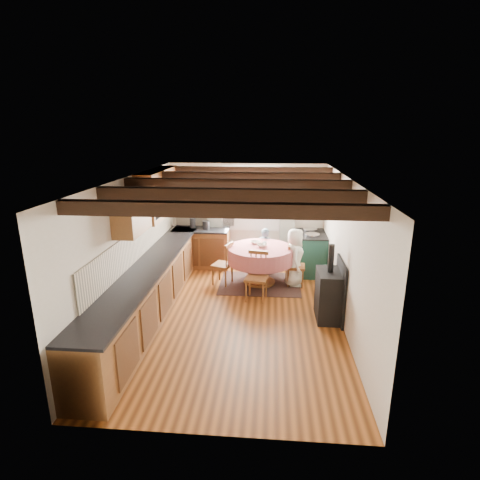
# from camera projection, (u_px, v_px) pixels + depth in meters

# --- Properties ---
(floor) EXTENTS (3.60, 5.50, 0.00)m
(floor) POSITION_uv_depth(u_px,v_px,m) (236.00, 315.00, 6.73)
(floor) COLOR #AA5C21
(floor) RESTS_ON ground
(ceiling) EXTENTS (3.60, 5.50, 0.00)m
(ceiling) POSITION_uv_depth(u_px,v_px,m) (236.00, 178.00, 6.05)
(ceiling) COLOR white
(ceiling) RESTS_ON ground
(wall_back) EXTENTS (3.60, 0.00, 2.40)m
(wall_back) POSITION_uv_depth(u_px,v_px,m) (247.00, 215.00, 9.02)
(wall_back) COLOR silver
(wall_back) RESTS_ON ground
(wall_front) EXTENTS (3.60, 0.00, 2.40)m
(wall_front) POSITION_uv_depth(u_px,v_px,m) (210.00, 336.00, 3.76)
(wall_front) COLOR silver
(wall_front) RESTS_ON ground
(wall_left) EXTENTS (0.00, 5.50, 2.40)m
(wall_left) POSITION_uv_depth(u_px,v_px,m) (131.00, 248.00, 6.53)
(wall_left) COLOR silver
(wall_left) RESTS_ON ground
(wall_right) EXTENTS (0.00, 5.50, 2.40)m
(wall_right) POSITION_uv_depth(u_px,v_px,m) (346.00, 253.00, 6.24)
(wall_right) COLOR silver
(wall_right) RESTS_ON ground
(beam_a) EXTENTS (3.60, 0.16, 0.16)m
(beam_a) POSITION_uv_depth(u_px,v_px,m) (219.00, 210.00, 4.17)
(beam_a) COLOR black
(beam_a) RESTS_ON ceiling
(beam_b) EXTENTS (3.60, 0.16, 0.16)m
(beam_b) POSITION_uv_depth(u_px,v_px,m) (229.00, 194.00, 5.12)
(beam_b) COLOR black
(beam_b) RESTS_ON ceiling
(beam_c) EXTENTS (3.60, 0.16, 0.16)m
(beam_c) POSITION_uv_depth(u_px,v_px,m) (236.00, 184.00, 6.08)
(beam_c) COLOR black
(beam_c) RESTS_ON ceiling
(beam_d) EXTENTS (3.60, 0.16, 0.16)m
(beam_d) POSITION_uv_depth(u_px,v_px,m) (241.00, 177.00, 7.03)
(beam_d) COLOR black
(beam_d) RESTS_ON ceiling
(beam_e) EXTENTS (3.60, 0.16, 0.16)m
(beam_e) POSITION_uv_depth(u_px,v_px,m) (245.00, 171.00, 7.99)
(beam_e) COLOR black
(beam_e) RESTS_ON ceiling
(splash_left) EXTENTS (0.02, 4.50, 0.55)m
(splash_left) POSITION_uv_depth(u_px,v_px,m) (138.00, 243.00, 6.82)
(splash_left) COLOR beige
(splash_left) RESTS_ON wall_left
(splash_back) EXTENTS (1.40, 0.02, 0.55)m
(splash_back) POSITION_uv_depth(u_px,v_px,m) (205.00, 214.00, 9.08)
(splash_back) COLOR beige
(splash_back) RESTS_ON wall_back
(base_cabinet_left) EXTENTS (0.60, 5.30, 0.88)m
(base_cabinet_left) POSITION_uv_depth(u_px,v_px,m) (151.00, 289.00, 6.72)
(base_cabinet_left) COLOR brown
(base_cabinet_left) RESTS_ON floor
(base_cabinet_back) EXTENTS (1.30, 0.60, 0.88)m
(base_cabinet_back) POSITION_uv_depth(u_px,v_px,m) (202.00, 248.00, 9.03)
(base_cabinet_back) COLOR brown
(base_cabinet_back) RESTS_ON floor
(worktop_left) EXTENTS (0.64, 5.30, 0.04)m
(worktop_left) POSITION_uv_depth(u_px,v_px,m) (151.00, 265.00, 6.59)
(worktop_left) COLOR black
(worktop_left) RESTS_ON base_cabinet_left
(worktop_back) EXTENTS (1.30, 0.64, 0.04)m
(worktop_back) POSITION_uv_depth(u_px,v_px,m) (201.00, 230.00, 8.88)
(worktop_back) COLOR black
(worktop_back) RESTS_ON base_cabinet_back
(wall_cabinet_glass) EXTENTS (0.34, 1.80, 0.90)m
(wall_cabinet_glass) POSITION_uv_depth(u_px,v_px,m) (159.00, 193.00, 7.46)
(wall_cabinet_glass) COLOR brown
(wall_cabinet_glass) RESTS_ON wall_left
(wall_cabinet_solid) EXTENTS (0.34, 0.90, 0.70)m
(wall_cabinet_solid) POSITION_uv_depth(u_px,v_px,m) (131.00, 211.00, 6.04)
(wall_cabinet_solid) COLOR brown
(wall_cabinet_solid) RESTS_ON wall_left
(window_frame) EXTENTS (1.34, 0.03, 1.54)m
(window_frame) POSITION_uv_depth(u_px,v_px,m) (251.00, 198.00, 8.89)
(window_frame) COLOR white
(window_frame) RESTS_ON wall_back
(window_pane) EXTENTS (1.20, 0.01, 1.40)m
(window_pane) POSITION_uv_depth(u_px,v_px,m) (251.00, 198.00, 8.89)
(window_pane) COLOR white
(window_pane) RESTS_ON wall_back
(curtain_left) EXTENTS (0.35, 0.10, 2.10)m
(curtain_left) POSITION_uv_depth(u_px,v_px,m) (215.00, 219.00, 9.01)
(curtain_left) COLOR #9FA09B
(curtain_left) RESTS_ON wall_back
(curtain_right) EXTENTS (0.35, 0.10, 2.10)m
(curtain_right) POSITION_uv_depth(u_px,v_px,m) (287.00, 221.00, 8.88)
(curtain_right) COLOR #9FA09B
(curtain_right) RESTS_ON wall_back
(curtain_rod) EXTENTS (2.00, 0.03, 0.03)m
(curtain_rod) POSITION_uv_depth(u_px,v_px,m) (251.00, 173.00, 8.64)
(curtain_rod) COLOR black
(curtain_rod) RESTS_ON wall_back
(wall_picture) EXTENTS (0.04, 0.50, 0.60)m
(wall_picture) POSITION_uv_depth(u_px,v_px,m) (327.00, 198.00, 8.31)
(wall_picture) COLOR gold
(wall_picture) RESTS_ON wall_right
(wall_plate) EXTENTS (0.30, 0.02, 0.30)m
(wall_plate) POSITION_uv_depth(u_px,v_px,m) (293.00, 195.00, 8.77)
(wall_plate) COLOR silver
(wall_plate) RESTS_ON wall_back
(rug) EXTENTS (1.68, 1.31, 0.01)m
(rug) POSITION_uv_depth(u_px,v_px,m) (260.00, 284.00, 8.09)
(rug) COLOR #44312C
(rug) RESTS_ON floor
(dining_table) EXTENTS (1.34, 1.34, 0.81)m
(dining_table) POSITION_uv_depth(u_px,v_px,m) (260.00, 266.00, 7.98)
(dining_table) COLOR #B96B67
(dining_table) RESTS_ON floor
(chair_near) EXTENTS (0.47, 0.48, 0.94)m
(chair_near) POSITION_uv_depth(u_px,v_px,m) (256.00, 277.00, 7.21)
(chair_near) COLOR #945B26
(chair_near) RESTS_ON floor
(chair_left) EXTENTS (0.51, 0.50, 0.91)m
(chair_left) POSITION_uv_depth(u_px,v_px,m) (222.00, 263.00, 7.98)
(chair_left) COLOR #945B26
(chair_left) RESTS_ON floor
(chair_right) EXTENTS (0.42, 0.41, 0.89)m
(chair_right) POSITION_uv_depth(u_px,v_px,m) (296.00, 265.00, 7.91)
(chair_right) COLOR #945B26
(chair_right) RESTS_ON floor
(aga_range) EXTENTS (0.66, 1.01, 0.94)m
(aga_range) POSITION_uv_depth(u_px,v_px,m) (310.00, 252.00, 8.64)
(aga_range) COLOR #1B4337
(aga_range) RESTS_ON floor
(cast_iron_stove) EXTENTS (0.40, 0.67, 1.33)m
(cast_iron_stove) POSITION_uv_depth(u_px,v_px,m) (329.00, 282.00, 6.45)
(cast_iron_stove) COLOR black
(cast_iron_stove) RESTS_ON floor
(child_far) EXTENTS (0.43, 0.34, 1.03)m
(child_far) POSITION_uv_depth(u_px,v_px,m) (265.00, 250.00, 8.64)
(child_far) COLOR #3D5665
(child_far) RESTS_ON floor
(child_right) EXTENTS (0.39, 0.60, 1.22)m
(child_right) POSITION_uv_depth(u_px,v_px,m) (295.00, 257.00, 7.87)
(child_right) COLOR white
(child_right) RESTS_ON floor
(bowl_a) EXTENTS (0.30, 0.30, 0.05)m
(bowl_a) POSITION_uv_depth(u_px,v_px,m) (255.00, 242.00, 8.12)
(bowl_a) COLOR silver
(bowl_a) RESTS_ON dining_table
(bowl_b) EXTENTS (0.24, 0.24, 0.06)m
(bowl_b) POSITION_uv_depth(u_px,v_px,m) (262.00, 245.00, 7.88)
(bowl_b) COLOR silver
(bowl_b) RESTS_ON dining_table
(cup) EXTENTS (0.12, 0.12, 0.09)m
(cup) POSITION_uv_depth(u_px,v_px,m) (265.00, 244.00, 7.95)
(cup) COLOR silver
(cup) RESTS_ON dining_table
(canister_tall) EXTENTS (0.14, 0.14, 0.24)m
(canister_tall) POSITION_uv_depth(u_px,v_px,m) (193.00, 223.00, 8.94)
(canister_tall) COLOR #262628
(canister_tall) RESTS_ON worktop_back
(canister_wide) EXTENTS (0.17, 0.17, 0.19)m
(canister_wide) POSITION_uv_depth(u_px,v_px,m) (206.00, 225.00, 8.84)
(canister_wide) COLOR #262628
(canister_wide) RESTS_ON worktop_back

